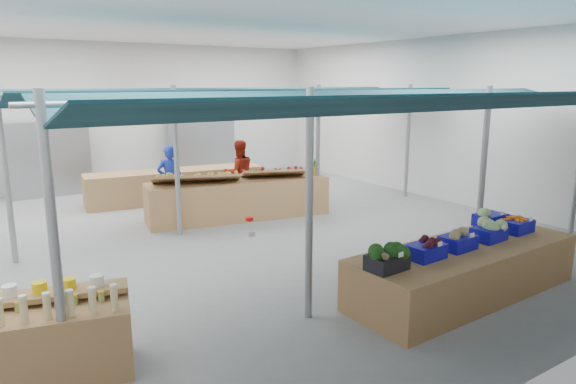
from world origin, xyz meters
The scene contains 24 objects.
floor centered at (0.00, 0.00, 0.00)m, with size 13.00×13.00×0.00m, color gray.
hall centered at (0.00, 1.44, 2.65)m, with size 13.00×13.00×13.00m.
pole_grid centered at (0.75, -1.75, 1.81)m, with size 10.00×4.60×3.00m.
awnings centered at (0.75, -1.75, 2.78)m, with size 9.50×7.08×0.30m.
back_shelving_left centered at (-2.50, 6.00, 1.00)m, with size 2.00×0.50×2.00m, color #B23F33.
back_shelving_right centered at (2.00, 6.00, 1.00)m, with size 2.00×0.50×2.00m, color #B23F33.
bottle_shelf centered at (-4.12, -3.62, 0.42)m, with size 1.85×1.40×1.04m.
veg_counter centered at (1.32, -4.66, 0.37)m, with size 3.77×1.26×0.73m, color #9C6D44.
fruit_counter centered at (0.65, 1.01, 0.44)m, with size 4.12×0.98×0.88m, color #9C6D44.
far_counter centered at (0.12, 3.47, 0.41)m, with size 4.55×0.91×0.82m, color #9C6D44.
crate_stack centered at (3.62, -3.73, 0.32)m, with size 0.53×0.37×0.63m, color #0F0E9C.
vendor_left centered at (-0.55, 2.11, 0.82)m, with size 0.60×0.39×1.65m, color #1B31B5.
vendor_right centered at (1.25, 2.11, 0.82)m, with size 0.80×0.62×1.65m, color maroon.
crate_broccoli centered at (-0.30, -4.71, 0.89)m, with size 0.52×0.42×0.35m.
crate_beets centered at (0.43, -4.69, 0.87)m, with size 0.52×0.42×0.29m.
crate_celeriac centered at (1.11, -4.67, 0.88)m, with size 0.52×0.42×0.31m.
crate_cabbage centered at (1.85, -4.65, 0.89)m, with size 0.52×0.42×0.35m.
crate_carrots centered at (2.58, -4.63, 0.85)m, with size 0.52×0.42×0.29m.
sparrow centered at (-0.46, -4.84, 0.98)m, with size 0.12×0.09×0.11m.
pole_ribbon centered at (-1.20, -2.80, 1.08)m, with size 0.12×0.12×0.28m.
apple_heap_yellow centered at (-0.33, 1.10, 1.05)m, with size 2.02×1.34×0.27m.
apple_heap_red centered at (1.45, 0.76, 1.05)m, with size 1.65×1.20×0.27m.
pineapple centered at (2.46, 0.57, 1.06)m, with size 0.14×0.14×0.39m.
crate_extra centered at (2.57, -4.16, 0.88)m, with size 0.51×0.41×0.32m.
Camera 1 is at (-4.72, -9.13, 3.05)m, focal length 32.00 mm.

